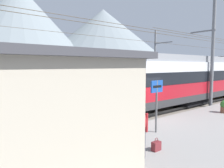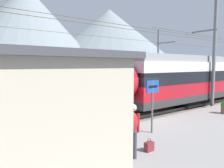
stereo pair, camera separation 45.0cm
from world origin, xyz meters
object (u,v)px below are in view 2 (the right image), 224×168
object	(u,v)px
platform_sign	(152,95)
handbag_beside_passenger	(149,146)
catenary_mast_mid	(213,50)
train_far_track	(211,72)
platform_shelter	(41,120)
catenary_mast_far_side	(159,59)
passenger_walking	(133,129)

from	to	relation	value
platform_sign	handbag_beside_passenger	xyz separation A→B (m)	(-1.49, -1.25, -1.46)
catenary_mast_mid	train_far_track	bearing A→B (deg)	28.18
catenary_mast_mid	platform_shelter	world-z (taller)	catenary_mast_mid
platform_sign	platform_shelter	distance (m)	5.13
catenary_mast_far_side	passenger_walking	xyz separation A→B (m)	(-15.75, -12.48, -2.69)
train_far_track	catenary_mast_far_side	xyz separation A→B (m)	(-8.15, 2.15, 1.74)
train_far_track	platform_shelter	size ratio (longest dim) A/B	6.33
handbag_beside_passenger	catenary_mast_mid	bearing A→B (deg)	17.49
catenary_mast_mid	platform_shelter	bearing A→B (deg)	-167.33
train_far_track	handbag_beside_passenger	distance (m)	25.28
catenary_mast_far_side	passenger_walking	distance (m)	20.27
catenary_mast_mid	platform_sign	xyz separation A→B (m)	(-8.14, -1.79, -2.33)
platform_sign	catenary_mast_far_side	bearing A→B (deg)	39.67
handbag_beside_passenger	platform_shelter	bearing A→B (deg)	178.64
train_far_track	platform_shelter	world-z (taller)	train_far_track
catenary_mast_far_side	platform_sign	size ratio (longest dim) A/B	22.00
platform_sign	platform_shelter	bearing A→B (deg)	-166.87
catenary_mast_far_side	platform_sign	bearing A→B (deg)	-140.33
passenger_walking	platform_shelter	size ratio (longest dim) A/B	0.39
platform_shelter	passenger_walking	bearing A→B (deg)	-4.18
platform_shelter	catenary_mast_far_side	bearing A→B (deg)	33.73
passenger_walking	catenary_mast_far_side	bearing A→B (deg)	38.41
train_far_track	passenger_walking	world-z (taller)	train_far_track
catenary_mast_far_side	handbag_beside_passenger	world-z (taller)	catenary_mast_far_side
handbag_beside_passenger	platform_shelter	distance (m)	3.79
catenary_mast_far_side	passenger_walking	bearing A→B (deg)	-141.59
train_far_track	handbag_beside_passenger	bearing A→B (deg)	-156.08
catenary_mast_far_side	platform_sign	distance (m)	17.54
train_far_track	catenary_mast_far_side	size ratio (longest dim) A/B	0.57
train_far_track	handbag_beside_passenger	xyz separation A→B (m)	(-23.05, -10.23, -1.74)
catenary_mast_mid	passenger_walking	bearing A→B (deg)	-163.27
catenary_mast_mid	handbag_beside_passenger	bearing A→B (deg)	-162.51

